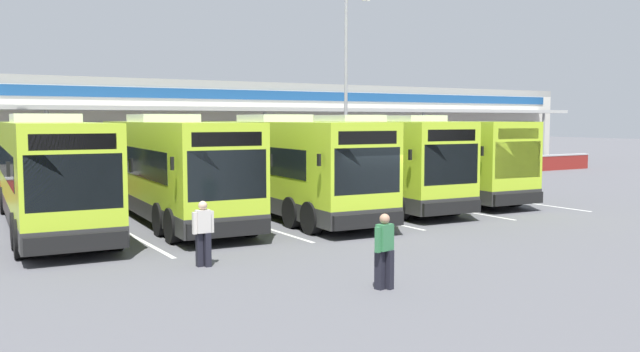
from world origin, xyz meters
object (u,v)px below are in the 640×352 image
object	(u,v)px
pedestrian_in_dark_coat	(203,231)
coach_bus_rightmost	(423,158)
coach_bus_right_centre	(361,162)
lamp_post_centre	(346,74)
coach_bus_leftmost	(50,175)
coach_bus_centre	(284,167)
pedestrian_child	(384,249)
coach_bus_left_centre	(171,170)

from	to	relation	value
pedestrian_in_dark_coat	coach_bus_rightmost	bearing A→B (deg)	31.33
coach_bus_right_centre	lamp_post_centre	bearing A→B (deg)	59.74
coach_bus_leftmost	pedestrian_in_dark_coat	bearing A→B (deg)	-74.13
coach_bus_centre	pedestrian_child	distance (m)	11.74
coach_bus_left_centre	pedestrian_child	size ratio (longest dim) A/B	7.58
coach_bus_right_centre	pedestrian_in_dark_coat	world-z (taller)	coach_bus_right_centre
coach_bus_right_centre	pedestrian_child	bearing A→B (deg)	-122.63
coach_bus_leftmost	pedestrian_child	world-z (taller)	coach_bus_leftmost
coach_bus_leftmost	coach_bus_rightmost	size ratio (longest dim) A/B	1.00
coach_bus_leftmost	pedestrian_child	xyz separation A→B (m)	(4.72, -11.91, -0.91)
lamp_post_centre	coach_bus_rightmost	bearing A→B (deg)	-101.21
coach_bus_leftmost	coach_bus_centre	bearing A→B (deg)	-5.25
coach_bus_right_centre	coach_bus_rightmost	bearing A→B (deg)	9.19
coach_bus_rightmost	pedestrian_child	bearing A→B (deg)	-132.67
coach_bus_left_centre	lamp_post_centre	size ratio (longest dim) A/B	1.12
coach_bus_leftmost	pedestrian_child	distance (m)	12.84
coach_bus_rightmost	pedestrian_in_dark_coat	world-z (taller)	coach_bus_rightmost
coach_bus_leftmost	coach_bus_right_centre	size ratio (longest dim) A/B	1.00
coach_bus_right_centre	coach_bus_rightmost	size ratio (longest dim) A/B	1.00
coach_bus_right_centre	pedestrian_in_dark_coat	bearing A→B (deg)	-141.92
coach_bus_leftmost	coach_bus_left_centre	bearing A→B (deg)	0.37
coach_bus_centre	pedestrian_child	bearing A→B (deg)	-107.72
coach_bus_right_centre	pedestrian_in_dark_coat	xyz separation A→B (m)	(-10.18, -7.97, -0.91)
coach_bus_left_centre	coach_bus_centre	bearing A→B (deg)	-10.61
coach_bus_centre	pedestrian_in_dark_coat	world-z (taller)	coach_bus_centre
coach_bus_rightmost	lamp_post_centre	distance (m)	10.54
coach_bus_right_centre	lamp_post_centre	xyz separation A→B (m)	(5.83, 9.99, 4.50)
coach_bus_centre	coach_bus_rightmost	distance (m)	8.25
pedestrian_in_dark_coat	lamp_post_centre	size ratio (longest dim) A/B	0.15
coach_bus_left_centre	coach_bus_right_centre	distance (m)	8.34
coach_bus_rightmost	pedestrian_child	distance (m)	17.25
coach_bus_left_centre	coach_bus_leftmost	bearing A→B (deg)	-179.63
pedestrian_child	pedestrian_in_dark_coat	bearing A→B (deg)	121.51
coach_bus_leftmost	coach_bus_right_centre	distance (m)	12.41
coach_bus_right_centre	pedestrian_child	size ratio (longest dim) A/B	7.58
coach_bus_leftmost	coach_bus_rightmost	bearing A→B (deg)	2.65
pedestrian_in_dark_coat	pedestrian_child	world-z (taller)	same
coach_bus_centre	coach_bus_left_centre	bearing A→B (deg)	169.39
pedestrian_in_dark_coat	coach_bus_leftmost	bearing A→B (deg)	105.87
coach_bus_left_centre	lamp_post_centre	xyz separation A→B (m)	(14.17, 10.08, 4.50)
coach_bus_left_centre	pedestrian_in_dark_coat	distance (m)	8.15
coach_bus_left_centre	coach_bus_centre	xyz separation A→B (m)	(4.20, -0.79, 0.00)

